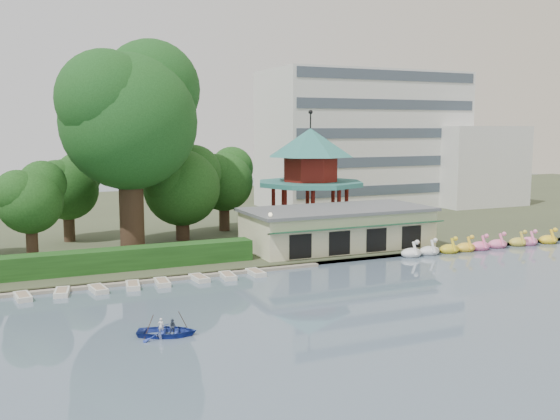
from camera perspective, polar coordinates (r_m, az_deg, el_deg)
ground_plane at (r=39.12m, az=8.22°, el=-10.63°), size 220.00×220.00×0.00m
shore at (r=86.55m, az=-10.42°, el=-0.53°), size 220.00×70.00×0.40m
embankment at (r=53.95m, az=-1.65°, el=-5.32°), size 220.00×0.60×0.30m
dock at (r=50.66m, az=-14.34°, el=-6.44°), size 34.00×1.60×0.24m
boathouse at (r=61.96m, az=5.27°, el=-1.58°), size 18.60×9.39×3.90m
pavilion at (r=71.13m, az=2.78°, el=3.76°), size 12.40×12.40×13.50m
office_building at (r=96.10m, az=9.28°, el=5.99°), size 38.00×18.00×20.00m
hedge at (r=53.22m, az=-18.18°, el=-4.61°), size 30.00×2.00×1.80m
lamp_post at (r=55.46m, az=-0.89°, el=-1.60°), size 0.36×0.36×4.28m
big_tree at (r=60.63m, az=-13.55°, el=8.82°), size 14.01×13.05×20.25m
small_trees at (r=64.43m, az=-15.50°, el=1.86°), size 39.66×16.27×9.98m
swan_boats at (r=66.49m, az=18.62°, el=-3.05°), size 19.73×2.13×1.92m
moored_rowboats at (r=48.92m, az=-16.37°, el=-6.93°), size 26.80×2.65×0.36m
rowboat_with_passengers at (r=37.79m, az=-10.30°, el=-10.52°), size 5.83×5.08×2.01m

